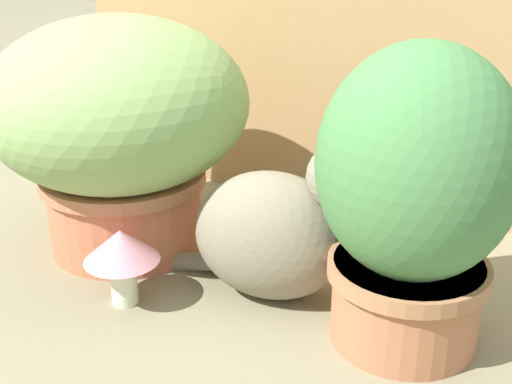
{
  "coord_description": "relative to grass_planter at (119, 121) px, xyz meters",
  "views": [
    {
      "loc": [
        0.6,
        -0.88,
        0.62
      ],
      "look_at": [
        0.18,
        0.06,
        0.18
      ],
      "focal_mm": 48.11,
      "sensor_mm": 36.0,
      "label": 1
    }
  ],
  "objects": [
    {
      "name": "ground_plane",
      "position": [
        0.12,
        -0.11,
        -0.25
      ],
      "size": [
        6.0,
        6.0,
        0.0
      ],
      "primitive_type": "plane",
      "color": "#80785B"
    },
    {
      "name": "grass_planter",
      "position": [
        0.0,
        0.0,
        0.0
      ],
      "size": [
        0.48,
        0.48,
        0.44
      ],
      "color": "#BC6947",
      "rests_on": "ground"
    },
    {
      "name": "leafy_planter",
      "position": [
        0.56,
        -0.09,
        -0.01
      ],
      "size": [
        0.29,
        0.29,
        0.45
      ],
      "color": "#B06C48",
      "rests_on": "ground"
    },
    {
      "name": "cat",
      "position": [
        0.34,
        -0.05,
        -0.13
      ],
      "size": [
        0.39,
        0.2,
        0.32
      ],
      "color": "gray",
      "rests_on": "ground"
    },
    {
      "name": "mushroom_ornament_pink",
      "position": [
        0.12,
        -0.18,
        -0.15
      ],
      "size": [
        0.12,
        0.12,
        0.13
      ],
      "color": "silver",
      "rests_on": "ground"
    }
  ]
}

